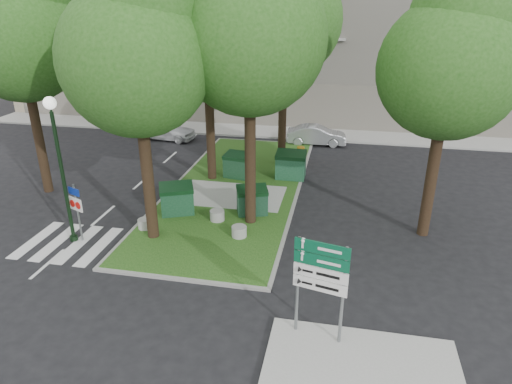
% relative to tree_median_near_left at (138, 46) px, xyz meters
% --- Properties ---
extents(ground, '(120.00, 120.00, 0.00)m').
position_rel_tree_median_near_left_xyz_m(ground, '(1.41, -2.56, -7.32)').
color(ground, black).
rests_on(ground, ground).
extents(median_island, '(6.00, 16.00, 0.12)m').
position_rel_tree_median_near_left_xyz_m(median_island, '(1.91, 5.44, -7.26)').
color(median_island, '#164413').
rests_on(median_island, ground).
extents(median_kerb, '(6.30, 16.30, 0.10)m').
position_rel_tree_median_near_left_xyz_m(median_kerb, '(1.91, 5.44, -7.27)').
color(median_kerb, gray).
rests_on(median_kerb, ground).
extents(sidewalk_corner, '(5.00, 4.00, 0.12)m').
position_rel_tree_median_near_left_xyz_m(sidewalk_corner, '(7.91, -6.06, -7.26)').
color(sidewalk_corner, '#999993').
rests_on(sidewalk_corner, ground).
extents(building_sidewalk, '(42.00, 3.00, 0.12)m').
position_rel_tree_median_near_left_xyz_m(building_sidewalk, '(1.41, 15.94, -7.26)').
color(building_sidewalk, '#999993').
rests_on(building_sidewalk, ground).
extents(zebra_crossing, '(5.00, 3.00, 0.01)m').
position_rel_tree_median_near_left_xyz_m(zebra_crossing, '(-2.34, -1.06, -7.31)').
color(zebra_crossing, silver).
rests_on(zebra_crossing, ground).
extents(apartment_building, '(41.00, 12.00, 16.00)m').
position_rel_tree_median_near_left_xyz_m(apartment_building, '(1.41, 23.44, 0.68)').
color(apartment_building, tan).
rests_on(apartment_building, ground).
extents(tree_median_near_left, '(5.20, 5.20, 10.53)m').
position_rel_tree_median_near_left_xyz_m(tree_median_near_left, '(0.00, 0.00, 0.00)').
color(tree_median_near_left, black).
rests_on(tree_median_near_left, ground).
extents(tree_median_near_right, '(5.60, 5.60, 11.46)m').
position_rel_tree_median_near_left_xyz_m(tree_median_near_right, '(3.50, 2.00, 0.67)').
color(tree_median_near_right, black).
rests_on(tree_median_near_right, ground).
extents(tree_median_mid, '(4.80, 4.80, 9.99)m').
position_rel_tree_median_near_left_xyz_m(tree_median_mid, '(0.50, 6.50, -0.34)').
color(tree_median_mid, black).
rests_on(tree_median_mid, ground).
extents(tree_median_far, '(5.80, 5.80, 11.93)m').
position_rel_tree_median_near_left_xyz_m(tree_median_far, '(3.70, 9.50, 1.00)').
color(tree_median_far, black).
rests_on(tree_median_far, ground).
extents(tree_street_left, '(5.40, 5.40, 11.00)m').
position_rel_tree_median_near_left_xyz_m(tree_street_left, '(-7.00, 3.50, 0.33)').
color(tree_street_left, black).
rests_on(tree_street_left, ground).
extents(tree_street_right, '(5.00, 5.00, 10.06)m').
position_rel_tree_median_near_left_xyz_m(tree_street_right, '(10.50, 2.50, -0.33)').
color(tree_street_right, black).
rests_on(tree_street_right, ground).
extents(dumpster_a, '(1.71, 1.48, 1.33)m').
position_rel_tree_median_near_left_xyz_m(dumpster_a, '(0.11, 2.14, -6.56)').
color(dumpster_a, '#103A20').
rests_on(dumpster_a, median_island).
extents(dumpster_b, '(1.56, 1.23, 1.30)m').
position_rel_tree_median_near_left_xyz_m(dumpster_b, '(1.71, 6.87, -6.57)').
color(dumpster_b, '#10371D').
rests_on(dumpster_b, median_island).
extents(dumpster_c, '(1.54, 1.29, 1.22)m').
position_rel_tree_median_near_left_xyz_m(dumpster_c, '(3.31, 2.75, -6.61)').
color(dumpster_c, '#0F341F').
rests_on(dumpster_c, median_island).
extents(dumpster_d, '(1.54, 1.08, 1.43)m').
position_rel_tree_median_near_left_xyz_m(dumpster_d, '(4.41, 7.27, -6.51)').
color(dumpster_d, '#15472B').
rests_on(dumpster_d, median_island).
extents(bollard_left, '(0.55, 0.55, 0.39)m').
position_rel_tree_median_near_left_xyz_m(bollard_left, '(-0.69, 0.49, -7.00)').
color(bollard_left, '#A6A7A1').
rests_on(bollard_left, median_island).
extents(bollard_right, '(0.59, 0.59, 0.42)m').
position_rel_tree_median_near_left_xyz_m(bollard_right, '(3.24, 0.58, -6.98)').
color(bollard_right, gray).
rests_on(bollard_right, median_island).
extents(bollard_mid, '(0.61, 0.61, 0.44)m').
position_rel_tree_median_near_left_xyz_m(bollard_mid, '(2.01, 1.78, -6.98)').
color(bollard_mid, gray).
rests_on(bollard_mid, median_island).
extents(litter_bin, '(0.44, 0.44, 0.77)m').
position_rel_tree_median_near_left_xyz_m(litter_bin, '(4.61, 10.20, -6.81)').
color(litter_bin, orange).
rests_on(litter_bin, median_island).
extents(street_lamp, '(0.45, 0.45, 5.66)m').
position_rel_tree_median_near_left_xyz_m(street_lamp, '(-3.11, -0.82, -3.76)').
color(street_lamp, black).
rests_on(street_lamp, ground).
extents(traffic_sign_pole, '(0.67, 0.32, 2.38)m').
position_rel_tree_median_near_left_xyz_m(traffic_sign_pole, '(-2.79, -0.75, -5.79)').
color(traffic_sign_pole, slate).
rests_on(traffic_sign_pole, ground).
extents(directional_sign, '(1.46, 0.39, 2.97)m').
position_rel_tree_median_near_left_xyz_m(directional_sign, '(6.69, -4.56, -5.22)').
color(directional_sign, slate).
rests_on(directional_sign, sidewalk_corner).
extents(car_white, '(4.15, 2.09, 1.35)m').
position_rel_tree_median_near_left_xyz_m(car_white, '(-4.70, 12.94, -6.64)').
color(car_white, silver).
rests_on(car_white, ground).
extents(car_silver, '(3.84, 1.51, 1.24)m').
position_rel_tree_median_near_left_xyz_m(car_silver, '(5.25, 13.74, -6.69)').
color(car_silver, '#969A9E').
rests_on(car_silver, ground).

